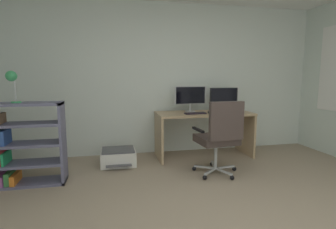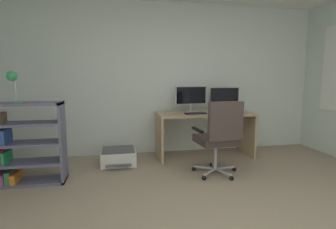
% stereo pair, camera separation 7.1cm
% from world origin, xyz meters
% --- Properties ---
extents(wall_back, '(5.36, 0.10, 2.57)m').
position_xyz_m(wall_back, '(0.00, 2.64, 1.28)').
color(wall_back, silver).
rests_on(wall_back, ground).
extents(desk, '(1.56, 0.67, 0.74)m').
position_xyz_m(desk, '(0.54, 2.19, 0.55)').
color(desk, tan).
rests_on(desk, ground).
extents(monitor_main, '(0.55, 0.18, 0.43)m').
position_xyz_m(monitor_main, '(0.34, 2.33, 1.00)').
color(monitor_main, '#B2B5B7').
rests_on(monitor_main, desk).
extents(monitor_secondary, '(0.49, 0.18, 0.40)m').
position_xyz_m(monitor_secondary, '(0.94, 2.33, 0.98)').
color(monitor_secondary, '#B2B5B7').
rests_on(monitor_secondary, desk).
extents(keyboard, '(0.34, 0.14, 0.02)m').
position_xyz_m(keyboard, '(0.34, 2.04, 0.75)').
color(keyboard, black).
rests_on(keyboard, desk).
extents(computer_mouse, '(0.07, 0.10, 0.03)m').
position_xyz_m(computer_mouse, '(0.58, 2.01, 0.76)').
color(computer_mouse, black).
rests_on(computer_mouse, desk).
extents(office_chair, '(0.63, 0.64, 1.02)m').
position_xyz_m(office_chair, '(0.44, 1.29, 0.57)').
color(office_chair, '#B7BABC').
rests_on(office_chair, ground).
extents(bookshelf, '(0.95, 0.33, 1.02)m').
position_xyz_m(bookshelf, '(-2.14, 1.52, 0.49)').
color(bookshelf, slate).
rests_on(bookshelf, ground).
extents(desk_lamp, '(0.15, 0.13, 0.38)m').
position_xyz_m(desk_lamp, '(-2.09, 1.52, 1.30)').
color(desk_lamp, '#379B5B').
rests_on(desk_lamp, bookshelf).
extents(printer, '(0.52, 0.52, 0.24)m').
position_xyz_m(printer, '(-0.88, 2.04, 0.12)').
color(printer, silver).
rests_on(printer, ground).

